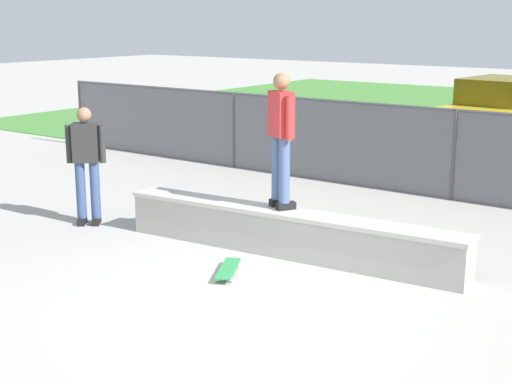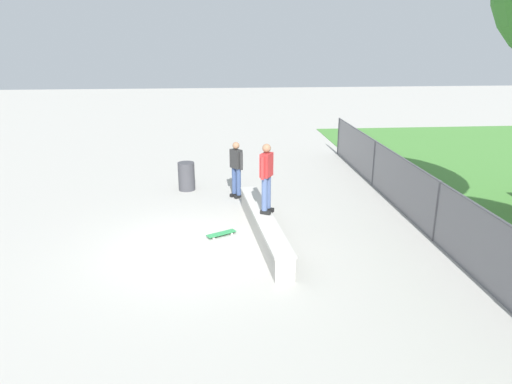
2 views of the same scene
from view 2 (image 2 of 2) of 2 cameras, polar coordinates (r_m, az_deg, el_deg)
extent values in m
plane|color=#ADAAA3|center=(11.75, -7.64, -6.90)|extent=(80.00, 80.00, 0.00)
cube|color=#A8A59E|center=(12.24, 0.90, -4.27)|extent=(4.95, 0.86, 0.55)
cube|color=beige|center=(12.13, 0.91, -2.93)|extent=(5.00, 0.90, 0.06)
cube|color=black|center=(12.36, 1.56, -2.14)|extent=(0.22, 0.28, 0.10)
cube|color=black|center=(12.17, 1.15, -2.46)|extent=(0.22, 0.28, 0.10)
cylinder|color=#475B89|center=(12.21, 1.45, 0.04)|extent=(0.15, 0.15, 0.88)
cylinder|color=#475B89|center=(12.02, 1.03, -0.25)|extent=(0.15, 0.15, 0.88)
cube|color=red|center=(11.90, 1.27, 3.29)|extent=(0.44, 0.38, 0.60)
cylinder|color=red|center=(12.13, 1.74, 3.47)|extent=(0.10, 0.10, 0.58)
cylinder|color=red|center=(11.69, 0.78, 2.91)|extent=(0.10, 0.10, 0.58)
sphere|color=#9E7051|center=(11.80, 1.28, 5.31)|extent=(0.22, 0.22, 0.22)
cube|color=#2D8C4C|center=(12.41, -4.20, -4.99)|extent=(0.56, 0.80, 0.02)
cube|color=#B2B2B7|center=(12.30, -5.31, -5.33)|extent=(0.15, 0.12, 0.02)
cube|color=#B2B2B7|center=(12.54, -3.11, -4.80)|extent=(0.15, 0.12, 0.02)
cylinder|color=silver|center=(12.38, -5.49, -5.35)|extent=(0.05, 0.06, 0.05)
cylinder|color=silver|center=(12.24, -5.12, -5.61)|extent=(0.05, 0.06, 0.05)
cylinder|color=silver|center=(12.62, -3.31, -4.82)|extent=(0.05, 0.06, 0.05)
cylinder|color=silver|center=(12.48, -2.91, -5.08)|extent=(0.05, 0.06, 0.05)
cylinder|color=#4C4C51|center=(21.48, 9.92, 6.68)|extent=(0.07, 0.07, 1.61)
cylinder|color=#4C4C51|center=(16.95, 14.01, 3.41)|extent=(0.07, 0.07, 1.61)
cylinder|color=#4C4C51|center=(12.66, 20.93, -2.19)|extent=(0.07, 0.07, 1.61)
cylinder|color=#4C4C51|center=(12.44, 21.32, 1.16)|extent=(19.40, 0.05, 0.05)
cube|color=slate|center=(12.66, 20.93, -2.19)|extent=(19.40, 0.01, 1.61)
cube|color=black|center=(15.32, -2.17, -0.54)|extent=(0.25, 0.27, 0.10)
cube|color=black|center=(15.48, -2.70, -0.35)|extent=(0.25, 0.27, 0.10)
cylinder|color=#384C7A|center=(15.19, -2.11, 1.24)|extent=(0.15, 0.15, 0.88)
cylinder|color=#384C7A|center=(15.35, -2.64, 1.41)|extent=(0.15, 0.15, 0.88)
cube|color=#2D2D2D|center=(15.07, -2.41, 4.02)|extent=(0.44, 0.41, 0.60)
cylinder|color=#2D2D2D|center=(14.89, -1.79, 3.78)|extent=(0.10, 0.10, 0.58)
cylinder|color=#2D2D2D|center=(15.26, -3.02, 4.11)|extent=(0.10, 0.10, 0.58)
sphere|color=#9E7051|center=(14.97, -2.43, 5.62)|extent=(0.22, 0.22, 0.22)
cylinder|color=#3F3F44|center=(16.19, -8.38, 1.89)|extent=(0.56, 0.56, 0.95)
camera|label=1|loc=(9.21, -52.05, -0.11)|focal=51.76mm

